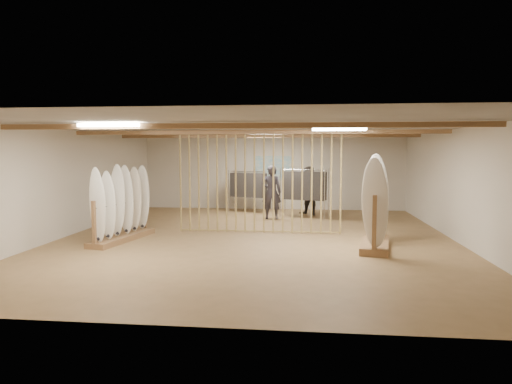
# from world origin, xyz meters

# --- Properties ---
(floor) EXTENTS (12.00, 12.00, 0.00)m
(floor) POSITION_xyz_m (0.00, 0.00, 0.00)
(floor) COLOR #957248
(floor) RESTS_ON ground
(ceiling) EXTENTS (12.00, 12.00, 0.00)m
(ceiling) POSITION_xyz_m (0.00, 0.00, 2.80)
(ceiling) COLOR gray
(ceiling) RESTS_ON ground
(wall_back) EXTENTS (12.00, 0.00, 12.00)m
(wall_back) POSITION_xyz_m (0.00, 6.00, 1.40)
(wall_back) COLOR beige
(wall_back) RESTS_ON ground
(wall_front) EXTENTS (12.00, 0.00, 12.00)m
(wall_front) POSITION_xyz_m (0.00, -6.00, 1.40)
(wall_front) COLOR beige
(wall_front) RESTS_ON ground
(wall_left) EXTENTS (0.00, 12.00, 12.00)m
(wall_left) POSITION_xyz_m (-5.00, 0.00, 1.40)
(wall_left) COLOR beige
(wall_left) RESTS_ON ground
(wall_right) EXTENTS (0.00, 12.00, 12.00)m
(wall_right) POSITION_xyz_m (5.00, 0.00, 1.40)
(wall_right) COLOR beige
(wall_right) RESTS_ON ground
(ceiling_slats) EXTENTS (9.50, 6.12, 0.10)m
(ceiling_slats) POSITION_xyz_m (0.00, 0.00, 2.72)
(ceiling_slats) COLOR olive
(ceiling_slats) RESTS_ON ground
(light_panels) EXTENTS (1.20, 0.35, 0.06)m
(light_panels) POSITION_xyz_m (0.00, 0.00, 2.74)
(light_panels) COLOR white
(light_panels) RESTS_ON ground
(bamboo_partition) EXTENTS (4.45, 0.05, 2.78)m
(bamboo_partition) POSITION_xyz_m (0.00, 0.80, 1.40)
(bamboo_partition) COLOR #A68D50
(bamboo_partition) RESTS_ON ground
(poster) EXTENTS (1.40, 0.03, 0.90)m
(poster) POSITION_xyz_m (0.00, 5.98, 1.60)
(poster) COLOR #368DBF
(poster) RESTS_ON ground
(rack_left) EXTENTS (0.94, 2.37, 1.87)m
(rack_left) POSITION_xyz_m (-3.31, -0.66, 0.64)
(rack_left) COLOR olive
(rack_left) RESTS_ON floor
(rack_right) EXTENTS (0.93, 1.97, 2.21)m
(rack_right) POSITION_xyz_m (2.87, -0.91, 0.74)
(rack_right) COLOR olive
(rack_right) RESTS_ON floor
(clothing_rack_a) EXTENTS (1.38, 0.82, 1.55)m
(clothing_rack_a) POSITION_xyz_m (-0.81, 4.88, 1.01)
(clothing_rack_a) COLOR silver
(clothing_rack_a) RESTS_ON floor
(clothing_rack_b) EXTENTS (1.50, 0.85, 1.67)m
(clothing_rack_b) POSITION_xyz_m (1.21, 3.78, 1.09)
(clothing_rack_b) COLOR silver
(clothing_rack_b) RESTS_ON floor
(shopper_a) EXTENTS (0.75, 0.52, 2.02)m
(shopper_a) POSITION_xyz_m (0.14, 3.40, 1.01)
(shopper_a) COLOR #2D2B33
(shopper_a) RESTS_ON floor
(shopper_b) EXTENTS (1.19, 1.14, 1.94)m
(shopper_b) POSITION_xyz_m (1.40, 4.42, 0.97)
(shopper_b) COLOR #312B26
(shopper_b) RESTS_ON floor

